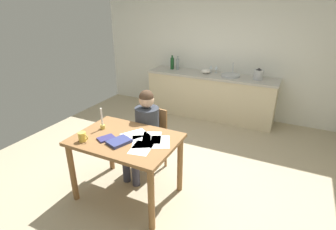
{
  "coord_description": "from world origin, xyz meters",
  "views": [
    {
      "loc": [
        1.52,
        -2.79,
        2.23
      ],
      "look_at": [
        0.09,
        0.1,
        0.85
      ],
      "focal_mm": 28.29,
      "sensor_mm": 36.0,
      "label": 1
    }
  ],
  "objects_px": {
    "book_cookery": "(119,142)",
    "bottle_oil": "(172,63)",
    "wine_glass_by_kettle": "(211,67)",
    "sink_unit": "(231,75)",
    "stovetop_kettle": "(258,74)",
    "mixing_bowl": "(206,71)",
    "chair_at_table": "(151,136)",
    "candlestick": "(102,123)",
    "dining_table": "(126,148)",
    "book_magazine": "(106,138)",
    "wine_glass_near_sink": "(216,68)",
    "person_seated": "(144,128)",
    "coffee_mug": "(82,137)",
    "bottle_vinegar": "(178,64)"
  },
  "relations": [
    {
      "from": "book_cookery",
      "to": "mixing_bowl",
      "type": "relative_size",
      "value": 1.23
    },
    {
      "from": "chair_at_table",
      "to": "wine_glass_by_kettle",
      "type": "bearing_deg",
      "value": 87.8
    },
    {
      "from": "mixing_bowl",
      "to": "chair_at_table",
      "type": "bearing_deg",
      "value": -90.7
    },
    {
      "from": "book_cookery",
      "to": "bottle_oil",
      "type": "height_order",
      "value": "bottle_oil"
    },
    {
      "from": "chair_at_table",
      "to": "book_cookery",
      "type": "xyz_separation_m",
      "value": [
        0.05,
        -0.79,
        0.31
      ]
    },
    {
      "from": "bottle_vinegar",
      "to": "stovetop_kettle",
      "type": "relative_size",
      "value": 1.28
    },
    {
      "from": "mixing_bowl",
      "to": "person_seated",
      "type": "bearing_deg",
      "value": -91.02
    },
    {
      "from": "chair_at_table",
      "to": "coffee_mug",
      "type": "height_order",
      "value": "coffee_mug"
    },
    {
      "from": "mixing_bowl",
      "to": "stovetop_kettle",
      "type": "distance_m",
      "value": 1.02
    },
    {
      "from": "bottle_oil",
      "to": "wine_glass_by_kettle",
      "type": "bearing_deg",
      "value": 6.52
    },
    {
      "from": "stovetop_kettle",
      "to": "wine_glass_by_kettle",
      "type": "height_order",
      "value": "stovetop_kettle"
    },
    {
      "from": "candlestick",
      "to": "stovetop_kettle",
      "type": "height_order",
      "value": "stovetop_kettle"
    },
    {
      "from": "bottle_oil",
      "to": "book_cookery",
      "type": "bearing_deg",
      "value": -75.32
    },
    {
      "from": "person_seated",
      "to": "wine_glass_near_sink",
      "type": "height_order",
      "value": "person_seated"
    },
    {
      "from": "book_magazine",
      "to": "wine_glass_near_sink",
      "type": "relative_size",
      "value": 1.2
    },
    {
      "from": "dining_table",
      "to": "book_cookery",
      "type": "relative_size",
      "value": 4.88
    },
    {
      "from": "bottle_vinegar",
      "to": "stovetop_kettle",
      "type": "height_order",
      "value": "bottle_vinegar"
    },
    {
      "from": "candlestick",
      "to": "bottle_vinegar",
      "type": "height_order",
      "value": "bottle_vinegar"
    },
    {
      "from": "sink_unit",
      "to": "stovetop_kettle",
      "type": "bearing_deg",
      "value": -0.47
    },
    {
      "from": "sink_unit",
      "to": "bottle_vinegar",
      "type": "height_order",
      "value": "bottle_vinegar"
    },
    {
      "from": "coffee_mug",
      "to": "book_magazine",
      "type": "relative_size",
      "value": 0.68
    },
    {
      "from": "dining_table",
      "to": "coffee_mug",
      "type": "distance_m",
      "value": 0.5
    },
    {
      "from": "book_cookery",
      "to": "stovetop_kettle",
      "type": "height_order",
      "value": "stovetop_kettle"
    },
    {
      "from": "candlestick",
      "to": "wine_glass_by_kettle",
      "type": "xyz_separation_m",
      "value": [
        0.43,
        2.92,
        0.14
      ]
    },
    {
      "from": "book_magazine",
      "to": "sink_unit",
      "type": "distance_m",
      "value": 3.04
    },
    {
      "from": "candlestick",
      "to": "bottle_oil",
      "type": "bearing_deg",
      "value": 98.05
    },
    {
      "from": "candlestick",
      "to": "book_magazine",
      "type": "xyz_separation_m",
      "value": [
        0.21,
        -0.2,
        -0.07
      ]
    },
    {
      "from": "book_magazine",
      "to": "wine_glass_near_sink",
      "type": "xyz_separation_m",
      "value": [
        0.34,
        3.11,
        0.2
      ]
    },
    {
      "from": "coffee_mug",
      "to": "bottle_oil",
      "type": "bearing_deg",
      "value": 97.24
    },
    {
      "from": "candlestick",
      "to": "stovetop_kettle",
      "type": "relative_size",
      "value": 1.23
    },
    {
      "from": "person_seated",
      "to": "coffee_mug",
      "type": "relative_size",
      "value": 9.55
    },
    {
      "from": "stovetop_kettle",
      "to": "wine_glass_by_kettle",
      "type": "xyz_separation_m",
      "value": [
        -0.96,
        0.15,
        0.01
      ]
    },
    {
      "from": "chair_at_table",
      "to": "mixing_bowl",
      "type": "relative_size",
      "value": 4.45
    },
    {
      "from": "coffee_mug",
      "to": "sink_unit",
      "type": "relative_size",
      "value": 0.35
    },
    {
      "from": "coffee_mug",
      "to": "candlestick",
      "type": "bearing_deg",
      "value": 90.55
    },
    {
      "from": "wine_glass_by_kettle",
      "to": "chair_at_table",
      "type": "bearing_deg",
      "value": -92.2
    },
    {
      "from": "dining_table",
      "to": "candlestick",
      "type": "relative_size",
      "value": 4.39
    },
    {
      "from": "person_seated",
      "to": "book_magazine",
      "type": "relative_size",
      "value": 6.46
    },
    {
      "from": "chair_at_table",
      "to": "wine_glass_near_sink",
      "type": "relative_size",
      "value": 5.72
    },
    {
      "from": "chair_at_table",
      "to": "candlestick",
      "type": "xyz_separation_m",
      "value": [
        -0.34,
        -0.58,
        0.37
      ]
    },
    {
      "from": "bottle_oil",
      "to": "mixing_bowl",
      "type": "height_order",
      "value": "bottle_oil"
    },
    {
      "from": "candlestick",
      "to": "sink_unit",
      "type": "distance_m",
      "value": 2.91
    },
    {
      "from": "dining_table",
      "to": "bottle_oil",
      "type": "relative_size",
      "value": 4.06
    },
    {
      "from": "dining_table",
      "to": "wine_glass_by_kettle",
      "type": "relative_size",
      "value": 7.71
    },
    {
      "from": "wine_glass_by_kettle",
      "to": "sink_unit",
      "type": "bearing_deg",
      "value": -18.0
    },
    {
      "from": "book_magazine",
      "to": "sink_unit",
      "type": "relative_size",
      "value": 0.51
    },
    {
      "from": "coffee_mug",
      "to": "sink_unit",
      "type": "distance_m",
      "value": 3.24
    },
    {
      "from": "chair_at_table",
      "to": "sink_unit",
      "type": "relative_size",
      "value": 2.45
    },
    {
      "from": "wine_glass_near_sink",
      "to": "stovetop_kettle",
      "type": "bearing_deg",
      "value": -10.07
    },
    {
      "from": "coffee_mug",
      "to": "bottle_oil",
      "type": "distance_m",
      "value": 3.2
    }
  ]
}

